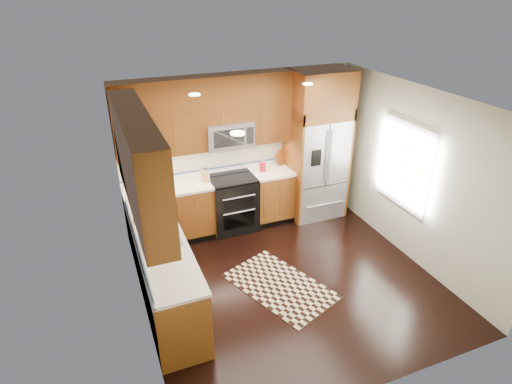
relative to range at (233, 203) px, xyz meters
name	(u,v)px	position (x,y,z in m)	size (l,w,h in m)	color
ground	(288,279)	(0.25, -1.67, -0.47)	(4.00, 4.00, 0.00)	black
wall_back	(239,149)	(0.25, 0.33, 0.83)	(4.00, 0.02, 2.60)	#B5BCA9
wall_left	(135,230)	(-1.75, -1.67, 0.83)	(0.02, 4.00, 2.60)	#B5BCA9
wall_right	(414,176)	(2.25, -1.67, 0.83)	(0.02, 4.00, 2.60)	#B5BCA9
window	(404,165)	(2.23, -1.47, 0.93)	(0.04, 1.10, 1.30)	white
base_cabinets	(187,239)	(-0.98, -0.77, -0.02)	(2.85, 3.00, 0.90)	brown
countertop	(192,206)	(-0.84, -0.65, 0.45)	(2.86, 3.01, 0.04)	white
upper_cabinets	(181,132)	(-0.90, -0.58, 1.56)	(2.85, 3.00, 1.15)	brown
range	(233,203)	(0.00, 0.00, 0.00)	(0.76, 0.67, 0.95)	black
microwave	(228,134)	(0.00, 0.13, 1.19)	(0.76, 0.40, 0.42)	#B2B2B7
refrigerator	(317,146)	(1.55, -0.04, 0.83)	(0.98, 0.75, 2.60)	#B2B2B7
sink_faucet	(157,237)	(-1.48, -1.44, 0.52)	(0.54, 0.44, 0.37)	#B2B2B7
rug	(280,286)	(0.08, -1.77, -0.46)	(0.91, 1.51, 0.01)	black
knife_block	(205,176)	(-0.44, 0.04, 0.57)	(0.12, 0.14, 0.24)	tan
utensil_crock	(263,165)	(0.58, 0.07, 0.58)	(0.12, 0.12, 0.31)	#A71426
cutting_board	(281,164)	(1.00, 0.21, 0.48)	(0.29, 0.29, 0.02)	brown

